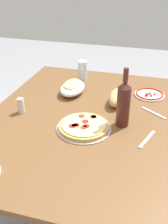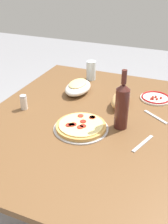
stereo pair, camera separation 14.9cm
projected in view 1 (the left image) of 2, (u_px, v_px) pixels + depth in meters
The scene contains 11 objects.
ground_plane at pixel (84, 208), 1.87m from camera, with size 8.00×8.00×0.00m, color gray.
dining_table at pixel (84, 132), 1.56m from camera, with size 1.40×1.07×0.74m.
pepperoni_pizza at pixel (84, 127), 1.39m from camera, with size 0.29×0.29×0.03m.
baked_pasta_dish at pixel (72, 87), 1.75m from camera, with size 0.24×0.15×0.08m.
wine_bottle at pixel (124, 103), 1.37m from camera, with size 0.07×0.07×0.32m.
water_glass at pixel (82, 70), 1.94m from camera, with size 0.07×0.07×0.14m, color silver.
side_plate_far at pixel (149, 94), 1.73m from camera, with size 0.19×0.19×0.02m.
bread_loaf at pixel (117, 97), 1.63m from camera, with size 0.21×0.09×0.08m, color tan.
spice_shaker at pixel (21, 106), 1.53m from camera, with size 0.04×0.04×0.09m.
fork_left at pixel (147, 139), 1.31m from camera, with size 0.17×0.02×0.01m, color #B7B7BC.
fork_right at pixel (153, 113), 1.54m from camera, with size 0.17×0.02×0.01m, color #B7B7BC.
Camera 1 is at (-1.25, -0.35, 1.50)m, focal length 43.22 mm.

